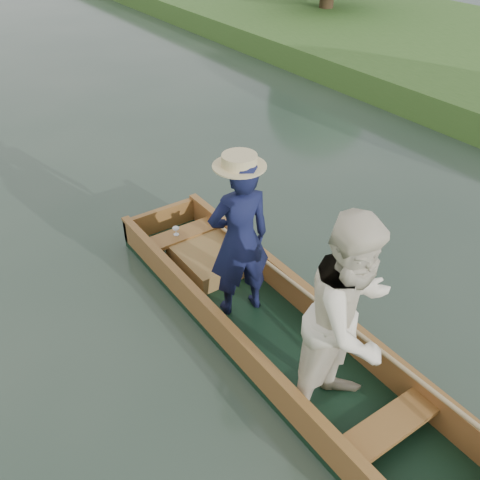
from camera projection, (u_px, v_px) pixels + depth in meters
ground at (272, 339)px, 5.74m from camera, size 120.00×120.00×0.00m
punt at (296, 302)px, 5.04m from camera, size 1.19×5.05×2.14m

